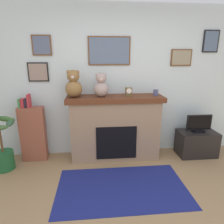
{
  "coord_description": "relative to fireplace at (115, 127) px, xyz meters",
  "views": [
    {
      "loc": [
        -0.43,
        -1.48,
        1.75
      ],
      "look_at": [
        -0.13,
        1.72,
        0.84
      ],
      "focal_mm": 31.27,
      "sensor_mm": 36.0,
      "label": 1
    }
  ],
  "objects": [
    {
      "name": "potted_plant",
      "position": [
        -1.81,
        -0.25,
        -0.18
      ],
      "size": [
        0.52,
        0.53,
        0.93
      ],
      "color": "#1E592D",
      "rests_on": "ground_plane"
    },
    {
      "name": "bookshelf",
      "position": [
        -1.41,
        0.02,
        -0.06
      ],
      "size": [
        0.41,
        0.16,
        1.17
      ],
      "color": "brown",
      "rests_on": "ground_plane"
    },
    {
      "name": "mantel_clock",
      "position": [
        0.22,
        -0.02,
        0.62
      ],
      "size": [
        0.11,
        0.08,
        0.14
      ],
      "color": "brown",
      "rests_on": "fireplace"
    },
    {
      "name": "tv_stand",
      "position": [
        1.49,
        -0.08,
        -0.34
      ],
      "size": [
        0.67,
        0.4,
        0.45
      ],
      "primitive_type": "cube",
      "color": "black",
      "rests_on": "ground_plane"
    },
    {
      "name": "teddy_bear_cream",
      "position": [
        -0.23,
        -0.02,
        0.73
      ],
      "size": [
        0.24,
        0.24,
        0.39
      ],
      "color": "#A79189",
      "rests_on": "fireplace"
    },
    {
      "name": "area_rug",
      "position": [
        0.0,
        -0.9,
        -0.56
      ],
      "size": [
        1.78,
        1.02,
        0.01
      ],
      "primitive_type": "cube",
      "color": "navy",
      "rests_on": "ground_plane"
    },
    {
      "name": "teddy_bear_tan",
      "position": [
        -0.68,
        -0.02,
        0.75
      ],
      "size": [
        0.27,
        0.27,
        0.44
      ],
      "color": "olive",
      "rests_on": "fireplace"
    },
    {
      "name": "candle_jar",
      "position": [
        0.69,
        -0.02,
        0.6
      ],
      "size": [
        0.08,
        0.08,
        0.11
      ],
      "primitive_type": "cylinder",
      "color": "#4C517A",
      "rests_on": "fireplace"
    },
    {
      "name": "fireplace",
      "position": [
        0.0,
        0.0,
        0.0
      ],
      "size": [
        1.62,
        0.5,
        1.12
      ],
      "color": "#92765C",
      "rests_on": "ground_plane"
    },
    {
      "name": "back_wall",
      "position": [
        0.08,
        0.28,
        0.74
      ],
      "size": [
        5.2,
        0.15,
        2.6
      ],
      "color": "silver",
      "rests_on": "ground_plane"
    },
    {
      "name": "television",
      "position": [
        1.49,
        -0.08,
        0.03
      ],
      "size": [
        0.45,
        0.14,
        0.31
      ],
      "color": "black",
      "rests_on": "tv_stand"
    }
  ]
}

